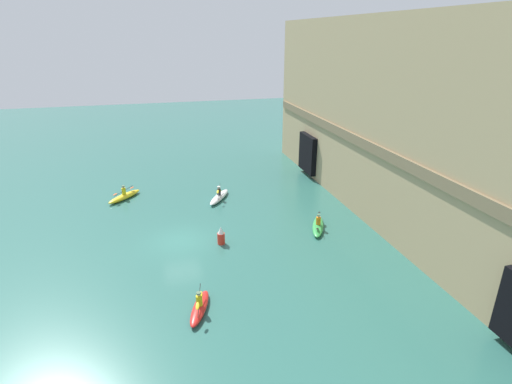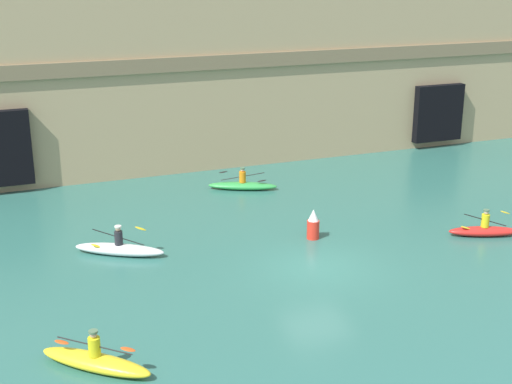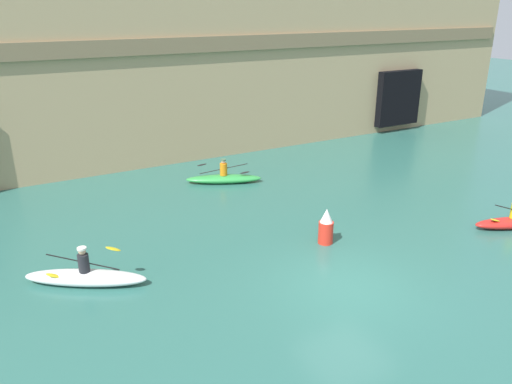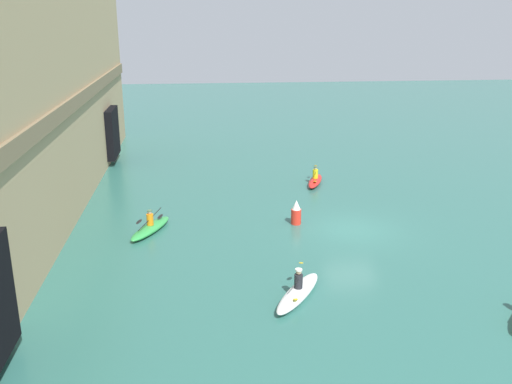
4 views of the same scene
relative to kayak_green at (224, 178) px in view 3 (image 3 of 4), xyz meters
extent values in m
plane|color=#2D665B|center=(-0.71, -9.78, -0.22)|extent=(120.00, 120.00, 0.00)
cube|color=tan|center=(1.31, 7.61, 6.98)|extent=(42.04, 7.63, 14.40)
cube|color=#79674A|center=(1.31, 3.75, 5.55)|extent=(41.20, 0.24, 0.73)
cube|color=black|center=(13.80, 3.65, 1.88)|extent=(3.17, 0.70, 3.36)
ellipsoid|color=yellow|center=(6.23, -9.29, 0.19)|extent=(0.46, 0.27, 0.19)
ellipsoid|color=green|center=(0.00, 0.00, -0.04)|extent=(3.40, 2.15, 0.36)
cylinder|color=orange|center=(0.00, 0.00, 0.42)|extent=(0.33, 0.33, 0.55)
sphere|color=beige|center=(0.00, 0.00, 0.79)|extent=(0.19, 0.19, 0.19)
cylinder|color=#4C6B4C|center=(0.00, 0.00, 0.86)|extent=(0.24, 0.24, 0.06)
cylinder|color=black|center=(0.00, 0.00, 0.45)|extent=(1.95, 0.99, 0.48)
ellipsoid|color=black|center=(-0.86, 0.43, 0.64)|extent=(0.48, 0.36, 0.14)
ellipsoid|color=black|center=(0.86, -0.43, 0.25)|extent=(0.48, 0.36, 0.14)
ellipsoid|color=white|center=(-7.26, -5.96, -0.01)|extent=(3.42, 2.52, 0.42)
cylinder|color=#232328|center=(-7.26, -5.96, 0.47)|extent=(0.31, 0.31, 0.54)
sphere|color=tan|center=(-7.26, -5.96, 0.84)|extent=(0.21, 0.21, 0.21)
cylinder|color=silver|center=(-7.26, -5.96, 0.93)|extent=(0.26, 0.26, 0.06)
cylinder|color=black|center=(-7.26, -5.96, 0.50)|extent=(1.87, 0.57, 0.77)
ellipsoid|color=yellow|center=(-8.08, -5.72, 0.17)|extent=(0.46, 0.29, 0.20)
ellipsoid|color=yellow|center=(-6.45, -6.19, 0.82)|extent=(0.46, 0.29, 0.20)
cylinder|color=red|center=(0.38, -7.16, 0.16)|extent=(0.50, 0.50, 0.77)
cone|color=white|center=(0.38, -7.16, 0.79)|extent=(0.43, 0.43, 0.48)
camera|label=1|loc=(23.84, -10.96, 12.93)|focal=28.00mm
camera|label=2|loc=(-11.63, -31.39, 10.53)|focal=50.00mm
camera|label=3|loc=(-9.07, -19.32, 7.39)|focal=35.00mm
camera|label=4|loc=(-25.98, -2.52, 9.95)|focal=40.00mm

